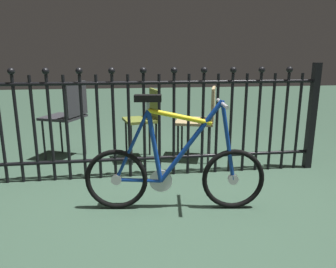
{
  "coord_description": "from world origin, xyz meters",
  "views": [
    {
      "loc": [
        -0.35,
        -2.35,
        1.18
      ],
      "look_at": [
        0.02,
        0.21,
        0.55
      ],
      "focal_mm": 33.9,
      "sensor_mm": 36.0,
      "label": 1
    }
  ],
  "objects_px": {
    "chair_olive": "(146,116)",
    "chair_tan": "(202,116)",
    "bicycle": "(175,170)",
    "chair_charcoal": "(69,112)"
  },
  "relations": [
    {
      "from": "chair_tan",
      "to": "bicycle",
      "type": "bearing_deg",
      "value": -113.28
    },
    {
      "from": "bicycle",
      "to": "chair_tan",
      "type": "distance_m",
      "value": 1.33
    },
    {
      "from": "chair_olive",
      "to": "chair_charcoal",
      "type": "xyz_separation_m",
      "value": [
        -0.89,
        0.18,
        0.04
      ]
    },
    {
      "from": "bicycle",
      "to": "chair_charcoal",
      "type": "distance_m",
      "value": 1.79
    },
    {
      "from": "chair_olive",
      "to": "chair_tan",
      "type": "xyz_separation_m",
      "value": [
        0.64,
        -0.08,
        -0.0
      ]
    },
    {
      "from": "bicycle",
      "to": "chair_charcoal",
      "type": "height_order",
      "value": "bicycle"
    },
    {
      "from": "chair_olive",
      "to": "chair_charcoal",
      "type": "bearing_deg",
      "value": 168.84
    },
    {
      "from": "bicycle",
      "to": "chair_tan",
      "type": "relative_size",
      "value": 1.66
    },
    {
      "from": "chair_olive",
      "to": "chair_tan",
      "type": "relative_size",
      "value": 0.97
    },
    {
      "from": "chair_tan",
      "to": "chair_olive",
      "type": "bearing_deg",
      "value": 173.1
    }
  ]
}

